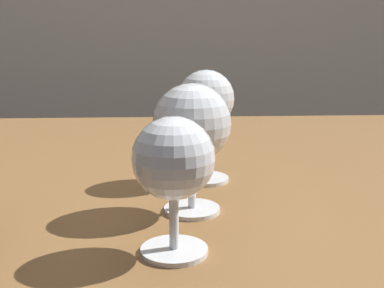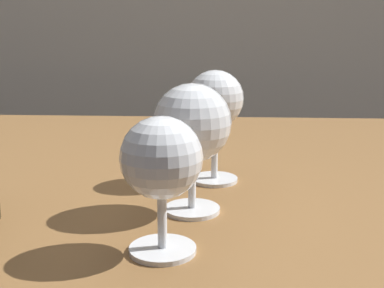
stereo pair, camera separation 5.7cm
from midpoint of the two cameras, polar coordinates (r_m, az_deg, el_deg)
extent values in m
cube|color=brown|center=(0.79, -10.44, -3.57)|extent=(1.43, 0.83, 0.03)
cylinder|color=white|center=(0.49, -5.40, -11.90)|extent=(0.06, 0.06, 0.00)
cylinder|color=white|center=(0.48, -5.49, -8.21)|extent=(0.01, 0.01, 0.06)
sphere|color=white|center=(0.46, -5.64, -1.66)|extent=(0.08, 0.08, 0.08)
ellipsoid|color=beige|center=(0.46, -5.64, -1.95)|extent=(0.07, 0.07, 0.03)
cylinder|color=white|center=(0.59, -2.77, -7.39)|extent=(0.06, 0.06, 0.00)
cylinder|color=white|center=(0.58, -2.82, -3.88)|extent=(0.01, 0.01, 0.07)
sphere|color=white|center=(0.56, -2.89, 2.37)|extent=(0.09, 0.09, 0.09)
ellipsoid|color=#EACC66|center=(0.56, -2.89, 2.35)|extent=(0.08, 0.08, 0.04)
cylinder|color=white|center=(0.70, -0.79, -3.96)|extent=(0.06, 0.06, 0.00)
cylinder|color=white|center=(0.69, -0.80, -0.40)|extent=(0.01, 0.01, 0.08)
sphere|color=white|center=(0.68, -0.82, 5.13)|extent=(0.08, 0.08, 0.08)
ellipsoid|color=#470A16|center=(0.68, -0.82, 5.16)|extent=(0.07, 0.07, 0.03)
camera|label=1|loc=(0.03, -92.86, -0.68)|focal=47.45mm
camera|label=2|loc=(0.03, 87.14, 0.68)|focal=47.45mm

